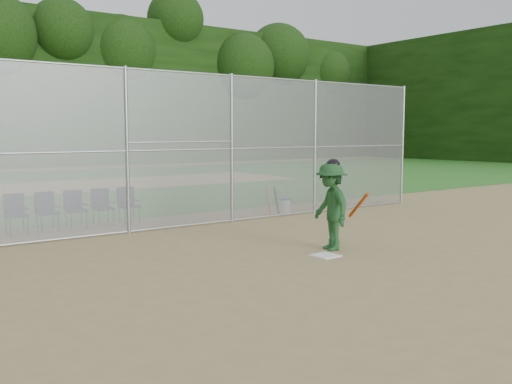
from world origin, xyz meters
TOP-DOWN VIEW (x-y plane):
  - ground at (0.00, 0.00)m, footprint 100.00×100.00m
  - grass_strip at (0.00, 18.00)m, footprint 100.00×100.00m
  - dirt_patch_far at (0.00, 18.00)m, footprint 24.00×24.00m
  - backstop_fence at (0.00, 5.00)m, footprint 16.09×0.09m
  - treeline at (0.00, 20.00)m, footprint 81.00×60.00m
  - home_plate at (0.12, 0.32)m, footprint 0.50×0.50m
  - batter_at_plate at (0.63, 0.72)m, footprint 1.00×1.40m
  - water_cooler at (3.20, 5.44)m, footprint 0.37×0.37m
  - spare_bats at (2.89, 5.44)m, footprint 0.66×0.32m
  - chair_1 at (-4.22, 6.51)m, footprint 0.54×0.52m
  - chair_2 at (-3.49, 6.51)m, footprint 0.54×0.52m
  - chair_3 at (-2.77, 6.51)m, footprint 0.54×0.52m
  - chair_4 at (-2.05, 6.51)m, footprint 0.54×0.52m
  - chair_5 at (-1.33, 6.51)m, footprint 0.54×0.52m

SIDE VIEW (x-z plane):
  - ground at x=0.00m, z-range 0.00..0.00m
  - grass_strip at x=0.00m, z-range 0.01..0.01m
  - dirt_patch_far at x=0.00m, z-range 0.01..0.01m
  - home_plate at x=0.12m, z-range 0.00..0.02m
  - water_cooler at x=3.20m, z-range 0.00..0.47m
  - spare_bats at x=2.89m, z-range 0.00..0.84m
  - chair_1 at x=-4.22m, z-range 0.00..0.96m
  - chair_2 at x=-3.49m, z-range 0.00..0.96m
  - chair_3 at x=-2.77m, z-range 0.00..0.96m
  - chair_4 at x=-2.05m, z-range 0.00..0.96m
  - chair_5 at x=-1.33m, z-range 0.00..0.96m
  - batter_at_plate at x=0.63m, z-range -0.03..1.87m
  - backstop_fence at x=0.00m, z-range 0.07..4.07m
  - treeline at x=0.00m, z-range 0.00..11.00m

